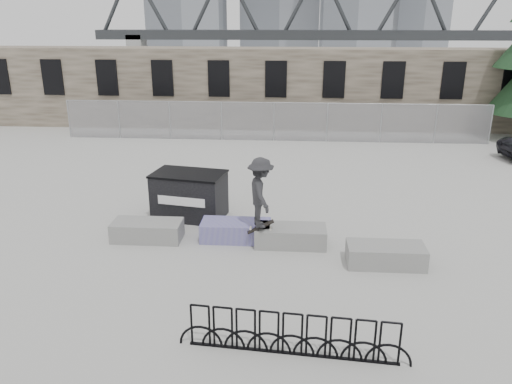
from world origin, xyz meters
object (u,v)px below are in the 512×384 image
planter_center_left (236,230)px  dumpster (189,195)px  planter_far_left (147,230)px  planter_center_right (291,235)px  planter_offset (386,254)px  bike_rack (292,335)px  skateboarder (261,193)px

planter_center_left → dumpster: size_ratio=0.81×
planter_far_left → dumpster: 2.08m
planter_center_left → planter_far_left: bearing=-176.2°
planter_center_right → dumpster: dumpster is taller
planter_center_right → dumpster: 3.80m
planter_far_left → dumpster: bearing=63.7°
planter_far_left → planter_center_left: 2.58m
dumpster → planter_offset: bearing=-16.6°
dumpster → bike_rack: (3.33, -6.81, -0.31)m
dumpster → skateboarder: bearing=-30.8°
planter_far_left → planter_center_right: 4.16m
bike_rack → planter_offset: bearing=58.0°
bike_rack → planter_center_left: bearing=107.7°
planter_center_left → planter_offset: (4.08, -1.29, 0.00)m
planter_offset → dumpster: 6.47m
planter_far_left → bike_rack: bearing=-49.8°
skateboarder → planter_center_left: bearing=41.8°
skateboarder → bike_rack: bearing=175.2°
planter_center_right → planter_offset: bearing=-22.6°
planter_far_left → dumpster: size_ratio=0.81×
planter_center_right → dumpster: (-3.26, 1.90, 0.45)m
planter_far_left → planter_center_right: bearing=-1.2°
bike_rack → skateboarder: size_ratio=2.07×
planter_center_right → skateboarder: size_ratio=0.92×
planter_far_left → bike_rack: (4.22, -4.99, 0.14)m
planter_far_left → planter_center_right: size_ratio=1.00×
dumpster → skateboarder: (2.42, -2.12, 0.88)m
planter_center_left → planter_center_right: same height
planter_far_left → skateboarder: skateboarder is taller
planter_center_left → planter_center_right: bearing=-9.2°
planter_far_left → bike_rack: bike_rack is taller
planter_center_right → planter_offset: (2.48, -1.03, 0.00)m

